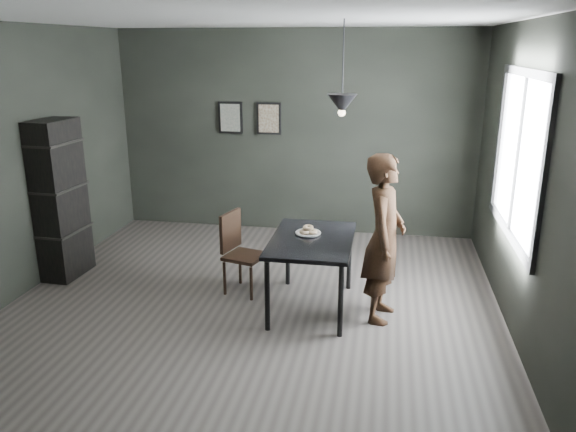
% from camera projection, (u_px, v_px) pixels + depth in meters
% --- Properties ---
extents(ground, '(5.00, 5.00, 0.00)m').
position_uv_depth(ground, '(254.00, 303.00, 5.85)').
color(ground, '#383431').
rests_on(ground, ground).
extents(back_wall, '(5.00, 0.10, 2.80)m').
position_uv_depth(back_wall, '(294.00, 133.00, 7.79)').
color(back_wall, black).
rests_on(back_wall, ground).
extents(ceiling, '(5.00, 5.00, 0.02)m').
position_uv_depth(ceiling, '(249.00, 19.00, 5.03)').
color(ceiling, silver).
rests_on(ceiling, ground).
extents(window_assembly, '(0.04, 1.96, 1.56)m').
position_uv_depth(window_assembly, '(518.00, 156.00, 5.15)').
color(window_assembly, white).
rests_on(window_assembly, ground).
extents(cafe_table, '(0.80, 1.20, 0.75)m').
position_uv_depth(cafe_table, '(312.00, 246.00, 5.55)').
color(cafe_table, black).
rests_on(cafe_table, ground).
extents(white_plate, '(0.23, 0.23, 0.01)m').
position_uv_depth(white_plate, '(308.00, 233.00, 5.65)').
color(white_plate, silver).
rests_on(white_plate, cafe_table).
extents(donut_pile, '(0.18, 0.18, 0.08)m').
position_uv_depth(donut_pile, '(308.00, 230.00, 5.64)').
color(donut_pile, beige).
rests_on(donut_pile, white_plate).
extents(woman, '(0.47, 0.64, 1.63)m').
position_uv_depth(woman, '(384.00, 238.00, 5.32)').
color(woman, black).
rests_on(woman, ground).
extents(wood_chair, '(0.47, 0.47, 0.88)m').
position_uv_depth(wood_chair, '(238.00, 247.00, 6.01)').
color(wood_chair, black).
rests_on(wood_chair, ground).
extents(shelf_unit, '(0.37, 0.62, 1.80)m').
position_uv_depth(shelf_unit, '(60.00, 200.00, 6.32)').
color(shelf_unit, black).
rests_on(shelf_unit, ground).
extents(pendant_lamp, '(0.28, 0.28, 0.86)m').
position_uv_depth(pendant_lamp, '(342.00, 104.00, 5.20)').
color(pendant_lamp, black).
rests_on(pendant_lamp, ground).
extents(framed_print_left, '(0.34, 0.04, 0.44)m').
position_uv_depth(framed_print_left, '(231.00, 118.00, 7.86)').
color(framed_print_left, black).
rests_on(framed_print_left, ground).
extents(framed_print_right, '(0.34, 0.04, 0.44)m').
position_uv_depth(framed_print_right, '(269.00, 118.00, 7.76)').
color(framed_print_right, black).
rests_on(framed_print_right, ground).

